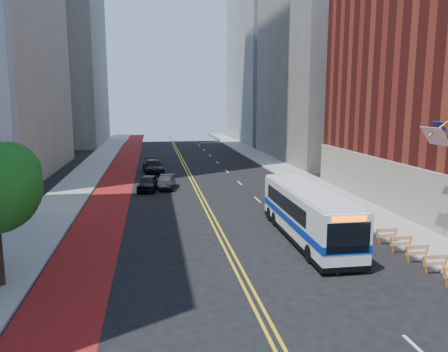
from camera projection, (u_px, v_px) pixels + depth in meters
name	position (u px, v px, depth m)	size (l,w,h in m)	color
ground	(272.00, 334.00, 16.29)	(160.00, 160.00, 0.00)	black
sidewalk_left	(75.00, 187.00, 43.54)	(4.00, 140.00, 0.15)	gray
sidewalk_right	(305.00, 180.00, 47.37)	(4.00, 140.00, 0.15)	gray
bus_lane_paint	(115.00, 187.00, 44.17)	(3.60, 140.00, 0.01)	maroon
center_line_inner	(193.00, 184.00, 45.44)	(0.14, 140.00, 0.01)	gold
center_line_outer	(196.00, 184.00, 45.49)	(0.14, 140.00, 0.01)	gold
lane_dashes	(227.00, 171.00, 54.01)	(0.14, 98.20, 0.01)	silver
midrise_right_near	(339.00, 21.00, 63.25)	(18.00, 26.00, 40.00)	slate
midrise_right_far	(285.00, 9.00, 91.31)	(20.00, 28.00, 55.00)	gray
construction_barriers	(446.00, 267.00, 21.04)	(1.42, 10.91, 1.00)	orange
transit_bus	(307.00, 213.00, 27.20)	(2.74, 11.84, 3.25)	silver
car_a	(148.00, 183.00, 42.28)	(1.73, 4.30, 1.47)	black
car_b	(167.00, 182.00, 43.18)	(1.43, 4.11, 1.35)	black
car_c	(153.00, 167.00, 52.21)	(2.24, 5.51, 1.60)	black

